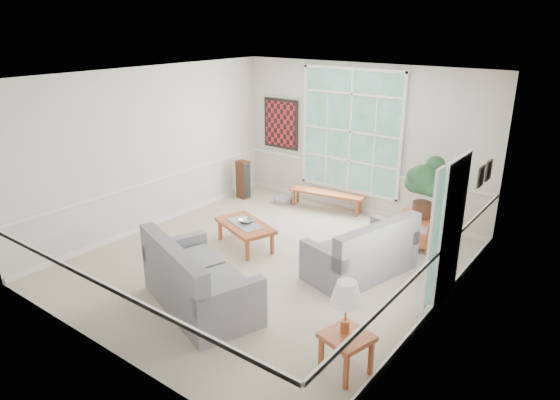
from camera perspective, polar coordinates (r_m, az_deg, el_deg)
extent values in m
cube|color=#ABA28E|center=(8.31, -1.39, -7.09)|extent=(5.50, 6.00, 0.01)
cube|color=white|center=(7.44, -1.59, 13.99)|extent=(5.50, 6.00, 0.02)
cube|color=silver|center=(10.18, 9.13, 6.80)|extent=(5.50, 0.02, 3.00)
cube|color=silver|center=(5.85, -20.10, -4.19)|extent=(5.50, 0.02, 3.00)
cube|color=silver|center=(9.64, -14.48, 5.67)|extent=(0.02, 6.00, 3.00)
cube|color=silver|center=(6.49, 17.92, -1.54)|extent=(0.02, 6.00, 3.00)
cube|color=white|center=(10.21, 8.07, 7.75)|extent=(2.30, 0.08, 2.40)
cube|color=white|center=(7.20, 18.88, -3.39)|extent=(0.08, 0.90, 2.10)
cube|color=white|center=(6.61, 17.19, -4.37)|extent=(0.08, 0.26, 1.90)
cube|color=#5E1219|center=(11.14, 0.08, 8.70)|extent=(0.90, 0.06, 1.10)
cube|color=black|center=(8.09, 21.93, 2.53)|extent=(0.04, 0.26, 0.32)
cube|color=black|center=(8.46, 22.68, 3.16)|extent=(0.04, 0.26, 0.32)
cube|color=slate|center=(7.85, 9.19, -5.20)|extent=(1.31, 1.91, 0.94)
cube|color=slate|center=(6.96, -9.07, -8.28)|extent=(2.09, 1.54, 1.02)
cube|color=#A44B27|center=(8.77, -3.99, -4.03)|extent=(1.30, 0.99, 0.43)
imported|color=#96969B|center=(8.72, -3.83, -2.35)|extent=(0.34, 0.34, 0.08)
cube|color=#A44B27|center=(10.51, 5.33, -0.10)|extent=(1.63, 0.59, 0.37)
cube|color=#A44B27|center=(9.01, 15.36, -3.46)|extent=(0.71, 0.71, 0.60)
cube|color=#A44B27|center=(5.88, 7.56, -17.00)|extent=(0.60, 0.60, 0.50)
cylinder|color=gray|center=(10.89, 0.37, 0.04)|extent=(0.52, 0.52, 0.13)
cube|color=#402212|center=(11.11, -4.25, 2.35)|extent=(0.29, 0.24, 0.85)
ellipsoid|color=black|center=(8.30, 11.59, -3.25)|extent=(0.41, 0.38, 0.16)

